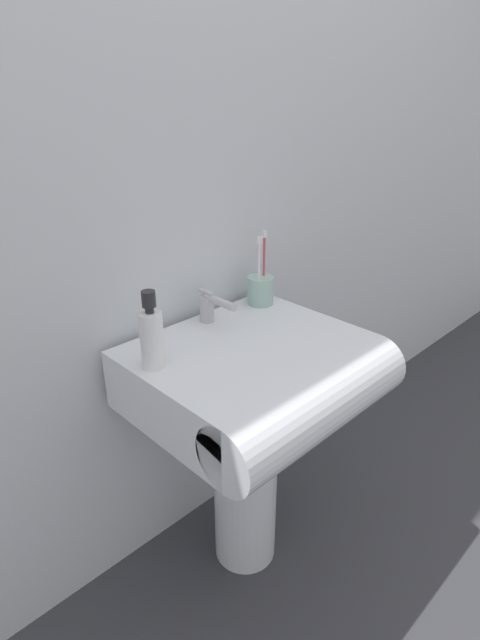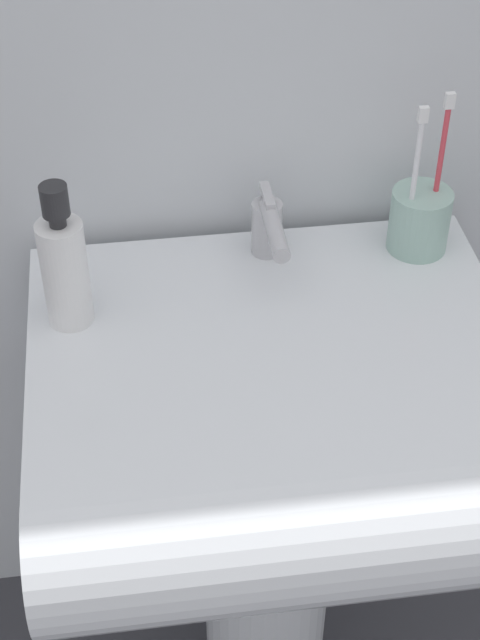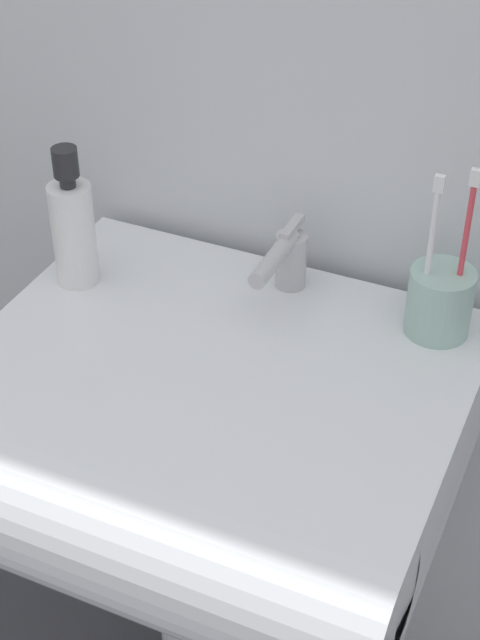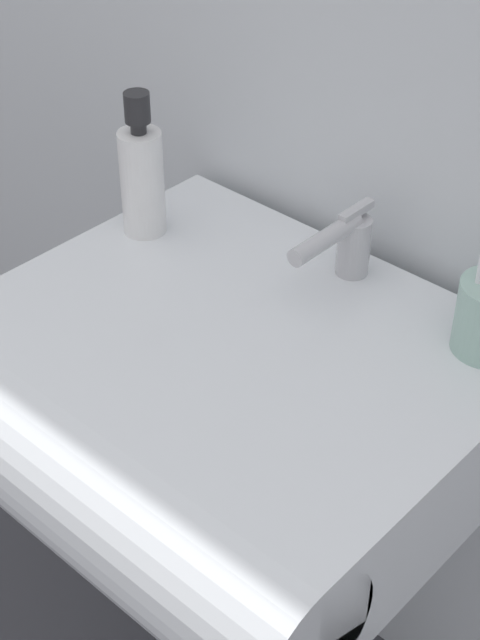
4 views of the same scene
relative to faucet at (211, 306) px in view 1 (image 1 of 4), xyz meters
The scene contains 7 objects.
ground_plane 0.81m from the faucet, 96.77° to the right, with size 6.00×6.00×0.00m, color #38383D.
wall_back 0.42m from the faucet, 99.85° to the left, with size 5.00×0.05×2.40m, color silver.
sink_pedestal 0.53m from the faucet, 96.77° to the right, with size 0.19×0.19×0.58m, color white.
sink_basin 0.26m from the faucet, 94.94° to the right, with size 0.58×0.53×0.16m.
faucet is the anchor object (origin of this frame).
toothbrush_cup 0.20m from the faucet, ahead, with size 0.08×0.08×0.22m.
soap_bottle 0.27m from the faucet, 161.23° to the right, with size 0.06×0.06×0.19m.
Camera 1 is at (-0.81, -0.81, 1.34)m, focal length 28.00 mm.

